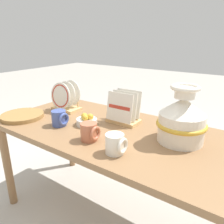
% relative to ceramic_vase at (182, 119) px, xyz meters
% --- Properties ---
extents(ground_plane, '(14.00, 14.00, 0.00)m').
position_rel_ceramic_vase_xyz_m(ground_plane, '(-0.40, -0.08, -0.81)').
color(ground_plane, '#B2ADA3').
extents(display_table, '(1.53, 0.74, 0.69)m').
position_rel_ceramic_vase_xyz_m(display_table, '(-0.40, -0.08, -0.21)').
color(display_table, olive).
rests_on(display_table, ground_plane).
extents(ceramic_vase, '(0.27, 0.27, 0.31)m').
position_rel_ceramic_vase_xyz_m(ceramic_vase, '(0.00, 0.00, 0.00)').
color(ceramic_vase, silver).
rests_on(ceramic_vase, display_table).
extents(dish_rack_round_plates, '(0.21, 0.15, 0.22)m').
position_rel_ceramic_vase_xyz_m(dish_rack_round_plates, '(-0.89, 0.01, -0.04)').
color(dish_rack_round_plates, tan).
rests_on(dish_rack_round_plates, display_table).
extents(dish_rack_square_plates, '(0.21, 0.14, 0.21)m').
position_rel_ceramic_vase_xyz_m(dish_rack_square_plates, '(-0.39, 0.06, -0.06)').
color(dish_rack_square_plates, tan).
rests_on(dish_rack_square_plates, display_table).
extents(wicker_charger_stack, '(0.29, 0.29, 0.03)m').
position_rel_ceramic_vase_xyz_m(wicker_charger_stack, '(-1.03, -0.27, -0.12)').
color(wicker_charger_stack, olive).
rests_on(wicker_charger_stack, display_table).
extents(mug_cream_glaze, '(0.10, 0.09, 0.10)m').
position_rel_ceramic_vase_xyz_m(mug_cream_glaze, '(-0.21, -0.31, -0.08)').
color(mug_cream_glaze, silver).
rests_on(mug_cream_glaze, display_table).
extents(mug_terracotta_glaze, '(0.10, 0.09, 0.10)m').
position_rel_ceramic_vase_xyz_m(mug_terracotta_glaze, '(-0.41, -0.27, -0.08)').
color(mug_terracotta_glaze, '#B76647').
rests_on(mug_terracotta_glaze, display_table).
extents(mug_cobalt_glaze, '(0.10, 0.09, 0.10)m').
position_rel_ceramic_vase_xyz_m(mug_cobalt_glaze, '(-0.70, -0.22, -0.08)').
color(mug_cobalt_glaze, '#42569E').
rests_on(mug_cobalt_glaze, display_table).
extents(fruit_bowl, '(0.13, 0.13, 0.08)m').
position_rel_ceramic_vase_xyz_m(fruit_bowl, '(-0.57, -0.12, -0.10)').
color(fruit_bowl, silver).
rests_on(fruit_bowl, display_table).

